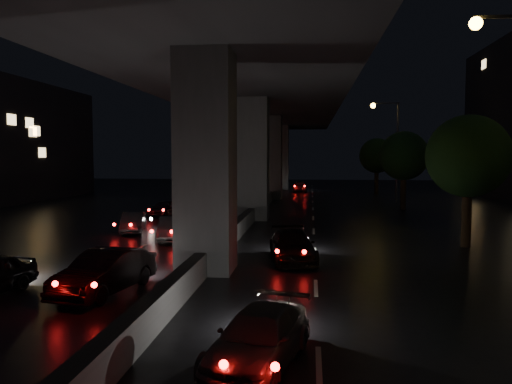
# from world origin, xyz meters

# --- Properties ---
(ground) EXTENTS (120.00, 120.00, 0.00)m
(ground) POSITION_xyz_m (0.00, 0.00, 0.00)
(ground) COLOR black
(ground) RESTS_ON ground
(viaduct) EXTENTS (12.00, 80.00, 10.50)m
(viaduct) POSITION_xyz_m (0.00, 5.00, 8.34)
(viaduct) COLOR #353537
(viaduct) RESTS_ON ground
(median_barrier) EXTENTS (0.45, 70.00, 0.85)m
(median_barrier) POSITION_xyz_m (0.00, 5.00, 0.42)
(median_barrier) COLOR #353537
(median_barrier) RESTS_ON ground
(tree_b) EXTENTS (3.80, 3.80, 6.12)m
(tree_b) POSITION_xyz_m (11.00, -4.00, 4.20)
(tree_b) COLOR black
(tree_b) RESTS_ON ground
(tree_c) EXTENTS (3.80, 3.80, 6.12)m
(tree_c) POSITION_xyz_m (11.00, 12.00, 4.20)
(tree_c) COLOR black
(tree_c) RESTS_ON ground
(tree_d) EXTENTS (3.80, 3.80, 6.12)m
(tree_d) POSITION_xyz_m (11.00, 28.00, 4.20)
(tree_d) COLOR black
(tree_d) RESTS_ON ground
(streetlight_far) EXTENTS (2.52, 0.44, 9.00)m
(streetlight_far) POSITION_xyz_m (10.97, 18.00, 5.66)
(streetlight_far) COLOR #2D2D33
(streetlight_far) RESTS_ON ground
(car_1) EXTENTS (2.16, 4.22, 1.33)m
(car_1) POSITION_xyz_m (-2.49, -13.31, 0.66)
(car_1) COLOR black
(car_1) RESTS_ON ground
(car_2) EXTENTS (2.35, 3.95, 1.07)m
(car_2) POSITION_xyz_m (2.78, -17.99, 0.54)
(car_2) COLOR #615854
(car_2) RESTS_ON ground
(car_3) EXTENTS (2.29, 4.34, 1.20)m
(car_3) POSITION_xyz_m (3.09, -7.89, 0.60)
(car_3) COLOR black
(car_3) RESTS_ON ground
(car_4) EXTENTS (1.88, 3.44, 1.07)m
(car_4) POSITION_xyz_m (-5.97, -1.33, 0.54)
(car_4) COLOR black
(car_4) RESTS_ON ground
(car_5) EXTENTS (1.95, 3.71, 1.16)m
(car_5) POSITION_xyz_m (-3.12, -3.60, 0.58)
(car_5) COLOR black
(car_5) RESTS_ON ground
(car_6) EXTENTS (1.81, 3.55, 1.16)m
(car_6) POSITION_xyz_m (-6.24, 5.37, 0.58)
(car_6) COLOR black
(car_6) RESTS_ON ground
(car_7) EXTENTS (2.04, 4.12, 1.15)m
(car_7) POSITION_xyz_m (-5.79, 12.29, 0.58)
(car_7) COLOR #252528
(car_7) RESTS_ON ground
(car_8) EXTENTS (1.73, 3.64, 1.20)m
(car_8) POSITION_xyz_m (-3.12, 12.89, 0.60)
(car_8) COLOR black
(car_8) RESTS_ON ground
(car_9) EXTENTS (2.03, 4.08, 1.29)m
(car_9) POSITION_xyz_m (-3.11, 19.31, 0.64)
(car_9) COLOR #423D39
(car_9) RESTS_ON ground
(car_10) EXTENTS (2.40, 4.88, 1.33)m
(car_10) POSITION_xyz_m (-3.04, 27.75, 0.67)
(car_10) COLOR black
(car_10) RESTS_ON ground
(car_11) EXTENTS (2.29, 4.30, 1.15)m
(car_11) POSITION_xyz_m (-5.75, 28.54, 0.57)
(car_11) COLOR black
(car_11) RESTS_ON ground
(car_12) EXTENTS (1.59, 3.94, 1.34)m
(car_12) POSITION_xyz_m (2.57, 30.34, 0.67)
(car_12) COLOR slate
(car_12) RESTS_ON ground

